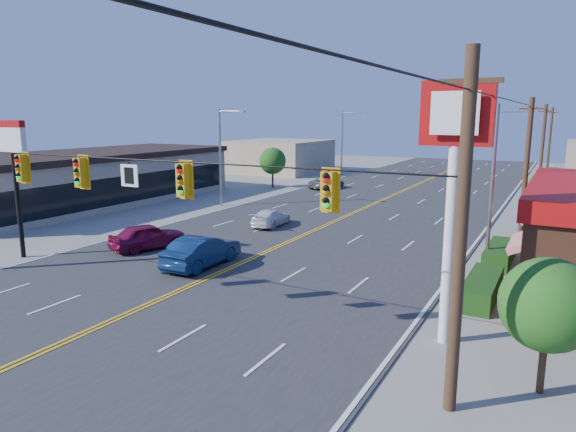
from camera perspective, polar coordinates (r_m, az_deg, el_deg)
The scene contains 21 objects.
ground at distance 20.26m, azimuth -18.74°, elevation -11.03°, with size 160.00×160.00×0.00m, color gray.
road at distance 36.22m, azimuth 4.97°, elevation -0.76°, with size 20.00×120.00×0.06m, color #2D2D30.
signal_span at distance 19.11m, azimuth -19.89°, elevation 2.78°, with size 24.32×0.34×9.00m.
kfc_pylon at distance 16.89m, azimuth 17.98°, elevation 5.86°, with size 2.20×0.36×8.50m.
strip_mall at distance 47.55m, azimuth -21.20°, elevation 4.07°, with size 10.40×26.40×4.40m.
pizza_hut_sign at distance 30.12m, azimuth -28.17°, elevation 5.50°, with size 1.90×0.30×6.85m.
streetlight_se at distance 26.91m, azimuth 21.35°, elevation 4.11°, with size 2.55×0.25×8.00m.
streetlight_ne at distance 50.74m, azimuth 24.89°, elevation 6.76°, with size 2.55×0.25×8.00m.
streetlight_sw at distance 42.67m, azimuth -7.32°, elevation 7.06°, with size 2.55×0.25×8.00m.
streetlight_nw at distance 65.52m, azimuth 6.19°, elevation 8.45°, with size 2.55×0.25×8.00m.
utility_pole_near at distance 30.78m, azimuth 24.87°, elevation 4.03°, with size 0.28×0.28×8.40m, color #47301E.
utility_pole_mid at distance 48.70m, azimuth 26.35°, elevation 6.13°, with size 0.28×0.28×8.40m, color #47301E.
utility_pole_far at distance 66.66m, azimuth 27.03°, elevation 7.09°, with size 0.28×0.28×8.40m, color #47301E.
tree_kfc_rear at distance 34.85m, azimuth 27.29°, elevation 2.43°, with size 2.94×2.94×4.41m.
tree_kfc_front at distance 15.36m, azimuth 26.93°, elevation -8.81°, with size 2.52×2.52×3.78m.
tree_west at distance 54.05m, azimuth -1.73°, elevation 6.14°, with size 2.80×2.80×4.20m.
bld_west_far at distance 69.68m, azimuth -0.92°, elevation 6.67°, with size 11.00×12.00×4.20m, color tan.
car_magenta at distance 29.89m, azimuth -15.28°, elevation -2.29°, with size 1.71×4.25×1.45m, color maroon.
car_blue at distance 25.89m, azimuth -9.54°, elevation -3.98°, with size 1.63×4.68×1.54m, color #0D254F.
car_white at distance 34.92m, azimuth -1.94°, elevation -0.27°, with size 1.58×3.89×1.13m, color white.
car_silver at distance 53.00m, azimuth 4.36°, elevation 3.63°, with size 2.00×4.33×1.20m, color gray.
Camera 1 is at (14.07, -12.55, 7.41)m, focal length 32.00 mm.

